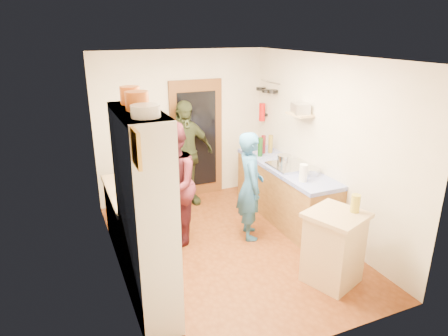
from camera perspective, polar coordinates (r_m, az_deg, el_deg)
floor at (r=5.77m, az=0.65°, el=-11.24°), size 3.00×4.00×0.02m
ceiling at (r=4.97m, az=0.76°, el=15.72°), size 3.00×4.00×0.02m
wall_back at (r=7.04m, az=-6.02°, el=5.91°), size 3.00×0.02×2.60m
wall_front at (r=3.62m, az=13.90°, el=-7.96°), size 3.00×0.02×2.60m
wall_left at (r=4.84m, az=-15.85°, el=-1.04°), size 0.02×4.00×2.60m
wall_right at (r=5.97m, az=14.07°, el=2.98°), size 0.02×4.00×2.60m
door_frame at (r=7.14m, az=-3.93°, el=4.09°), size 0.95×0.06×2.10m
door_glass at (r=7.11m, az=-3.84°, el=4.02°), size 0.70×0.02×1.70m
hutch_body at (r=4.22m, az=-11.18°, el=-6.71°), size 0.40×1.20×2.20m
hutch_top_shelf at (r=3.87m, az=-12.22°, el=7.81°), size 0.40×1.14×0.04m
plate_stack at (r=3.53m, az=-11.15°, el=7.99°), size 0.26×0.26×0.11m
orange_pot_a at (r=3.85m, az=-12.32°, el=9.36°), size 0.22×0.22×0.18m
orange_pot_b at (r=4.17m, az=-13.27°, el=10.07°), size 0.20×0.20×0.18m
left_counter_base at (r=5.63m, az=-12.57°, el=-7.49°), size 0.60×1.40×0.85m
left_counter_top at (r=5.45m, az=-12.92°, el=-3.27°), size 0.64×1.44×0.05m
toaster at (r=5.06m, az=-11.61°, el=-3.57°), size 0.27×0.21×0.18m
kettle at (r=5.26m, az=-13.21°, el=-2.82°), size 0.17×0.17×0.17m
orange_bowl at (r=5.61m, az=-12.54°, el=-1.84°), size 0.18×0.18×0.08m
chopping_board at (r=5.92m, az=-13.73°, el=-1.09°), size 0.34×0.28×0.02m
right_counter_base at (r=6.48m, az=8.60°, el=-3.61°), size 0.60×2.20×0.84m
right_counter_top at (r=6.32m, az=8.80°, el=0.15°), size 0.62×2.22×0.06m
hob at (r=6.22m, az=9.34°, el=0.28°), size 0.55×0.58×0.04m
pot_on_hob at (r=6.23m, az=8.59°, el=1.24°), size 0.22×0.22×0.14m
bottle_a at (r=6.66m, az=5.20°, el=3.02°), size 0.10×0.10×0.32m
bottle_b at (r=6.83m, az=5.64°, el=3.37°), size 0.08×0.08×0.31m
bottle_c at (r=6.88m, az=6.66°, el=3.45°), size 0.08×0.08×0.31m
paper_towel at (r=5.65m, az=11.26°, el=-0.69°), size 0.13×0.13×0.25m
mixing_bowl at (r=5.96m, az=12.18°, el=-0.45°), size 0.28×0.28×0.10m
island_base at (r=5.03m, az=15.34°, el=-11.18°), size 0.71×0.71×0.86m
island_top at (r=4.82m, az=15.82°, el=-6.51°), size 0.80×0.80×0.05m
cutting_board at (r=4.79m, az=15.01°, el=-6.42°), size 0.43×0.39×0.02m
oil_jar at (r=4.86m, az=18.26°, el=-4.82°), size 0.14×0.14×0.21m
pan_rail at (r=7.04m, az=6.66°, el=12.10°), size 0.02×0.65×0.02m
pan_hang_a at (r=6.88m, az=6.91°, el=10.83°), size 0.18×0.18×0.05m
pan_hang_b at (r=7.05m, az=6.08°, el=10.90°), size 0.16×0.16×0.05m
pan_hang_c at (r=7.23m, az=5.30°, el=11.21°), size 0.17×0.17×0.05m
wall_shelf at (r=6.15m, az=10.80°, el=7.53°), size 0.26×0.42×0.03m
radio at (r=6.13m, az=10.85°, el=8.35°), size 0.29×0.35×0.15m
ext_bracket at (r=7.30m, az=5.86°, el=7.60°), size 0.06×0.10×0.04m
fire_extinguisher at (r=7.26m, az=5.46°, el=7.95°), size 0.11×0.11×0.32m
picture_frame at (r=3.15m, az=-12.46°, el=2.75°), size 0.03×0.25×0.30m
person_hob at (r=5.70m, az=4.12°, el=-2.66°), size 0.52×0.66×1.58m
person_left at (r=5.58m, az=-7.08°, el=-2.31°), size 0.90×1.02×1.76m
person_back at (r=6.80m, az=-5.62°, el=2.02°), size 1.11×0.57×1.82m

